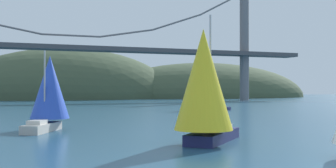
% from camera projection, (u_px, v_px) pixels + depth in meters
% --- Properties ---
extents(headland_center, '(79.66, 44.00, 36.35)m').
position_uv_depth(headland_center, '(69.00, 99.00, 148.73)').
color(headland_center, '#425138').
rests_on(headland_center, ground_plane).
extents(headland_right, '(89.99, 44.00, 28.04)m').
position_uv_depth(headland_right, '(207.00, 97.00, 168.77)').
color(headland_right, '#425138').
rests_on(headland_right, ground_plane).
extents(suspension_bridge, '(141.69, 6.00, 33.87)m').
position_uv_depth(suspension_bridge, '(72.00, 44.00, 109.80)').
color(suspension_bridge, slate).
rests_on(suspension_bridge, ground_plane).
extents(sailboat_yellow_sail, '(7.74, 7.76, 9.23)m').
position_uv_depth(sailboat_yellow_sail, '(205.00, 85.00, 28.75)').
color(sailboat_yellow_sail, '#191E4C').
rests_on(sailboat_yellow_sail, ground_plane).
extents(sailboat_green_sail, '(6.65, 7.31, 8.20)m').
position_uv_depth(sailboat_green_sail, '(203.00, 87.00, 74.86)').
color(sailboat_green_sail, '#191E4C').
rests_on(sailboat_green_sail, ground_plane).
extents(sailboat_blue_spinnaker, '(5.29, 6.92, 7.36)m').
position_uv_depth(sailboat_blue_spinnaker, '(49.00, 91.00, 38.94)').
color(sailboat_blue_spinnaker, '#B7B2A8').
rests_on(sailboat_blue_spinnaker, ground_plane).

